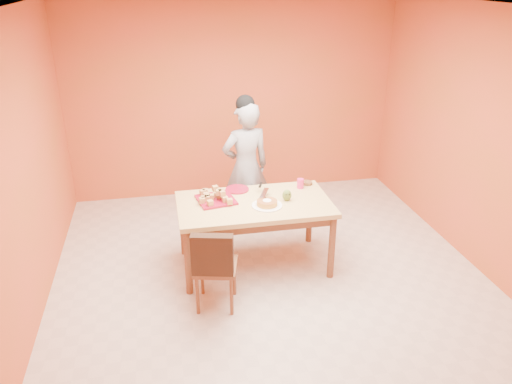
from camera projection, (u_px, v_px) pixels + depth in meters
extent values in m
plane|color=beige|center=(274.00, 285.00, 5.16)|extent=(5.00, 5.00, 0.00)
plane|color=white|center=(278.00, 7.00, 4.06)|extent=(5.00, 5.00, 0.00)
plane|color=#D44A31|center=(233.00, 100.00, 6.85)|extent=(4.50, 0.00, 4.50)
plane|color=#D44A31|center=(16.00, 181.00, 4.20)|extent=(0.00, 5.00, 5.00)
plane|color=#D44A31|center=(493.00, 147.00, 5.01)|extent=(0.00, 5.00, 5.00)
cube|color=tan|center=(254.00, 204.00, 5.21)|extent=(1.60, 0.90, 0.05)
cube|color=brown|center=(254.00, 211.00, 5.24)|extent=(1.48, 0.78, 0.10)
cylinder|color=brown|center=(188.00, 263.00, 4.89)|extent=(0.07, 0.07, 0.71)
cylinder|color=brown|center=(183.00, 226.00, 5.58)|extent=(0.07, 0.07, 0.71)
cylinder|color=brown|center=(332.00, 247.00, 5.15)|extent=(0.07, 0.07, 0.71)
cylinder|color=brown|center=(310.00, 214.00, 5.85)|extent=(0.07, 0.07, 0.71)
imported|color=#949497|center=(246.00, 168.00, 5.99)|extent=(0.65, 0.48, 1.61)
cube|color=maroon|center=(216.00, 200.00, 5.23)|extent=(0.43, 0.43, 0.02)
cylinder|color=maroon|center=(237.00, 189.00, 5.49)|extent=(0.28, 0.28, 0.02)
cylinder|color=white|center=(267.00, 205.00, 5.12)|extent=(0.32, 0.32, 0.01)
cylinder|color=gold|center=(267.00, 203.00, 5.11)|extent=(0.22, 0.22, 0.05)
cube|color=silver|center=(264.00, 193.00, 5.26)|extent=(0.16, 0.27, 0.01)
ellipsoid|color=olive|center=(287.00, 195.00, 5.22)|extent=(0.12, 0.10, 0.12)
cylinder|color=#E2216E|center=(300.00, 184.00, 5.52)|extent=(0.09, 0.09, 0.11)
cylinder|color=#36230E|center=(307.00, 183.00, 5.63)|extent=(0.12, 0.12, 0.03)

